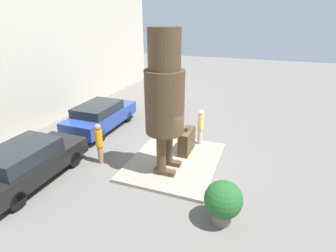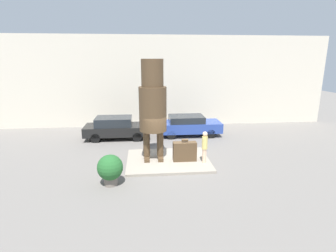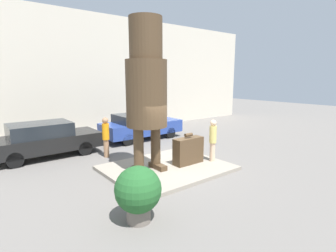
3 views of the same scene
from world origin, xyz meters
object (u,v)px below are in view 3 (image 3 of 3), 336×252
object	(u,v)px
parked_car_blue	(141,125)
worker_hivis	(106,136)
giant_suitcase	(188,151)
parked_car_black	(45,139)
planter_pot	(138,191)
tourist	(213,139)
statue_figure	(146,84)

from	to	relation	value
parked_car_blue	worker_hivis	bearing A→B (deg)	-146.63
worker_hivis	parked_car_blue	bearing A→B (deg)	33.37
giant_suitcase	worker_hivis	bearing A→B (deg)	121.88
parked_car_black	parked_car_blue	size ratio (longest dim) A/B	0.99
planter_pot	worker_hivis	distance (m)	5.58
parked_car_black	worker_hivis	world-z (taller)	worker_hivis
parked_car_blue	tourist	bearing A→B (deg)	-91.13
tourist	worker_hivis	world-z (taller)	tourist
statue_figure	giant_suitcase	bearing A→B (deg)	-13.20
giant_suitcase	parked_car_black	xyz separation A→B (m)	(-4.01, 4.84, 0.15)
planter_pot	worker_hivis	world-z (taller)	worker_hivis
parked_car_blue	planter_pot	world-z (taller)	parked_car_blue
parked_car_black	parked_car_blue	xyz separation A→B (m)	(5.10, 0.30, -0.02)
giant_suitcase	parked_car_blue	world-z (taller)	parked_car_blue
tourist	planter_pot	distance (m)	4.96
tourist	worker_hivis	size ratio (longest dim) A/B	0.95
tourist	parked_car_blue	bearing A→B (deg)	88.87
giant_suitcase	parked_car_blue	bearing A→B (deg)	78.05
parked_car_black	giant_suitcase	bearing A→B (deg)	-50.30
worker_hivis	statue_figure	bearing A→B (deg)	-83.51
tourist	worker_hivis	bearing A→B (deg)	129.98
tourist	giant_suitcase	bearing A→B (deg)	159.93
statue_figure	parked_car_blue	xyz separation A→B (m)	(2.72, 4.75, -2.43)
parked_car_black	planter_pot	world-z (taller)	parked_car_black
parked_car_blue	statue_figure	bearing A→B (deg)	-119.82
giant_suitcase	worker_hivis	distance (m)	3.70
parked_car_black	worker_hivis	bearing A→B (deg)	-39.49
giant_suitcase	worker_hivis	xyz separation A→B (m)	(-1.95, 3.13, 0.31)
giant_suitcase	planter_pot	distance (m)	4.23
parked_car_blue	worker_hivis	world-z (taller)	worker_hivis
giant_suitcase	parked_car_black	distance (m)	6.29
tourist	parked_car_black	xyz separation A→B (m)	(-4.99, 5.19, -0.25)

